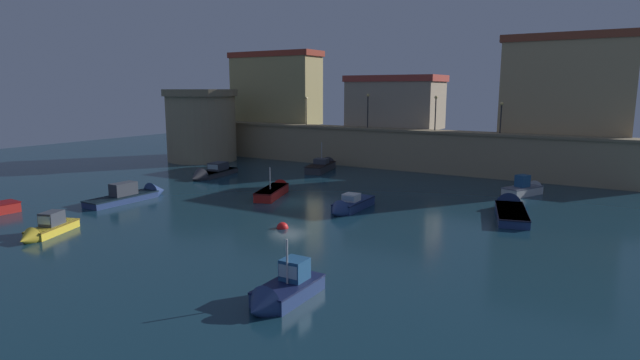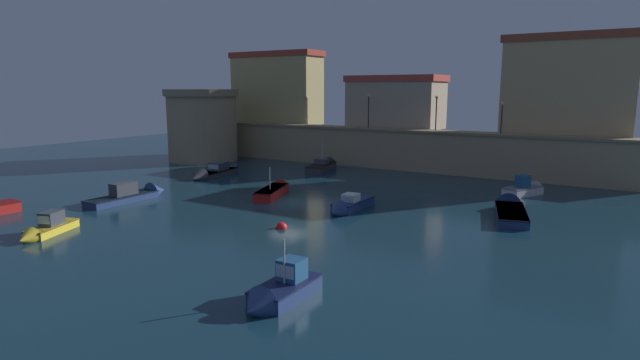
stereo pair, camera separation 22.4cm
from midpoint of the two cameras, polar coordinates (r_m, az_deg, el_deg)
The scene contains 18 objects.
ground_plane at distance 38.44m, azimuth -3.38°, elevation -2.49°, with size 110.18×110.18×0.00m, color #112D3D.
quay_wall at distance 54.93m, azimuth 8.35°, elevation 3.50°, with size 46.22×2.47×4.27m.
old_town_backdrop at distance 57.53m, azimuth 10.81°, elevation 9.84°, with size 45.67×5.66×9.40m.
fortress_tower at distance 62.28m, azimuth -12.93°, elevation 6.06°, with size 8.72×8.72×8.38m.
quay_lamp_0 at distance 59.83m, azimuth -1.36°, elevation 8.28°, with size 0.32×0.32×3.27m.
quay_lamp_1 at distance 55.88m, azimuth 5.58°, elevation 8.33°, with size 0.32×0.32×3.65m.
quay_lamp_2 at distance 52.98m, azimuth 13.01°, elevation 7.92°, with size 0.32×0.32×3.48m.
quay_lamp_3 at distance 51.29m, azimuth 19.81°, elevation 7.17°, with size 0.32×0.32×2.95m.
moored_boat_0 at distance 41.23m, azimuth -4.87°, elevation -1.11°, with size 3.26×6.25×2.71m.
moored_boat_2 at distance 35.59m, azimuth 3.33°, elevation -2.88°, with size 1.59×5.33×1.52m.
moored_boat_3 at distance 41.82m, azimuth -19.89°, elevation -1.51°, with size 1.77×6.93×2.02m.
moored_boat_4 at distance 53.72m, azimuth 0.61°, elevation 1.64°, with size 3.02×6.75×3.39m.
moored_boat_5 at distance 20.75m, azimuth -4.42°, elevation -12.39°, with size 1.62×4.13×2.92m.
moored_boat_6 at distance 37.16m, azimuth 20.62°, elevation -3.10°, with size 3.56×7.31×1.73m.
moored_boat_7 at distance 50.37m, azimuth -12.05°, elevation 0.74°, with size 2.66×6.63×1.85m.
moored_boat_8 at distance 44.39m, azimuth 22.33°, elevation -0.92°, with size 3.15×4.59×1.98m.
moored_boat_9 at distance 33.63m, azimuth -28.21°, elevation -4.84°, with size 2.65×4.43×1.61m.
mooring_buoy_0 at distance 31.43m, azimuth -4.13°, elevation -5.38°, with size 0.73×0.73×0.73m, color red.
Camera 2 is at (21.70, -30.61, 8.39)m, focal length 28.59 mm.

